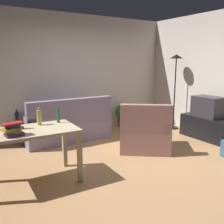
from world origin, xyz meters
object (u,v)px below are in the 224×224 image
object	(u,v)px
couch	(67,126)
tv_stand	(206,128)
torchiere_lamp	(176,71)
potted_plant	(122,114)
bottle_squat	(39,117)
bottle_dark	(17,120)
book_stack	(13,129)
desk	(32,138)
bottle_green	(58,116)
armchair	(145,133)
tv	(208,107)

from	to	relation	value
couch	tv_stand	distance (m)	3.00
couch	torchiere_lamp	size ratio (longest dim) A/B	0.98
potted_plant	bottle_squat	distance (m)	3.11
bottle_dark	book_stack	xyz separation A→B (m)	(-0.12, -0.31, -0.04)
desk	potted_plant	bearing A→B (deg)	36.16
bottle_squat	book_stack	bearing A→B (deg)	-139.42
tv_stand	bottle_dark	xyz separation A→B (m)	(-3.85, 0.07, 0.64)
tv_stand	potted_plant	world-z (taller)	potted_plant
bottle_dark	bottle_squat	bearing A→B (deg)	9.61
tv_stand	bottle_squat	size ratio (longest dim) A/B	4.30
bottle_dark	bottle_green	xyz separation A→B (m)	(0.59, 0.05, -0.01)
bottle_green	couch	bearing A→B (deg)	64.13
couch	armchair	xyz separation A→B (m)	(1.03, -1.34, 0.01)
bottle_green	armchair	bearing A→B (deg)	1.06
couch	armchair	bearing A→B (deg)	127.50
bottle_squat	torchiere_lamp	bearing A→B (deg)	13.49
desk	bottle_dark	bearing A→B (deg)	137.26
torchiere_lamp	armchair	world-z (taller)	torchiere_lamp
couch	book_stack	world-z (taller)	book_stack
desk	book_stack	xyz separation A→B (m)	(-0.25, -0.17, 0.19)
bottle_green	book_stack	distance (m)	0.79
potted_plant	bottle_dark	bearing A→B (deg)	-148.98
tv	armchair	size ratio (longest dim) A/B	0.49
book_stack	bottle_dark	bearing A→B (deg)	69.68
couch	tv	bearing A→B (deg)	150.25
potted_plant	armchair	world-z (taller)	armchair
couch	armchair	world-z (taller)	same
tv_stand	desk	bearing A→B (deg)	91.03
desk	bottle_dark	size ratio (longest dim) A/B	4.55
bottle_squat	potted_plant	bearing A→B (deg)	33.15
tv	bottle_dark	distance (m)	3.86
couch	armchair	distance (m)	1.68
potted_plant	tv_stand	bearing A→B (deg)	-61.52
tv	bottle_squat	world-z (taller)	bottle_squat
bottle_green	book_stack	bearing A→B (deg)	-152.90
potted_plant	book_stack	distance (m)	3.66
couch	tv	xyz separation A→B (m)	(2.60, -1.49, 0.39)
desk	bottle_dark	distance (m)	0.30
potted_plant	torchiere_lamp	bearing A→B (deg)	-40.25
couch	bottle_squat	world-z (taller)	bottle_squat
desk	armchair	world-z (taller)	armchair
couch	bottle_dark	distance (m)	1.98
potted_plant	tv	bearing A→B (deg)	-61.44
tv_stand	bottle_green	size ratio (longest dim) A/B	4.54
tv_stand	armchair	size ratio (longest dim) A/B	0.90
tv_stand	bottle_green	world-z (taller)	bottle_green
armchair	book_stack	distance (m)	2.48
tv_stand	bottle_squat	xyz separation A→B (m)	(-3.54, 0.12, 0.63)
tv	potted_plant	world-z (taller)	tv
torchiere_lamp	armchair	bearing A→B (deg)	-152.45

